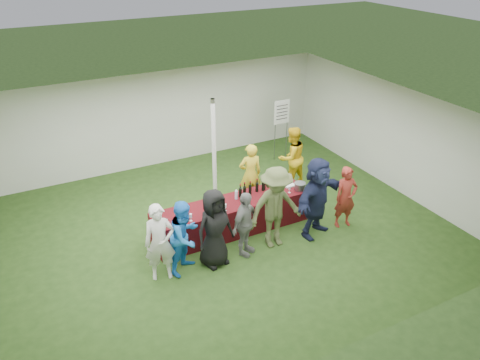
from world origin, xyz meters
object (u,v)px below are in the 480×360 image
customer_1 (185,237)px  customer_2 (214,228)px  serving_table (232,216)px  staff_pourer (250,174)px  customer_4 (276,208)px  customer_5 (317,197)px  customer_6 (346,197)px  dump_bucket (300,186)px  staff_back (292,157)px  customer_3 (245,224)px  wine_list_sign (282,116)px  customer_0 (160,243)px

customer_1 → customer_2: 0.59m
serving_table → customer_2: bearing=-132.9°
staff_pourer → customer_4: 1.88m
customer_1 → customer_5: 3.01m
customer_5 → customer_6: bearing=-22.7°
dump_bucket → customer_5: 0.72m
staff_back → staff_pourer: bearing=5.9°
staff_back → customer_3: (-2.48, -2.10, -0.10)m
wine_list_sign → customer_0: 6.14m
serving_table → staff_pourer: (0.96, 0.94, 0.41)m
serving_table → wine_list_sign: bearing=43.2°
customer_1 → customer_6: bearing=-36.3°
dump_bucket → wine_list_sign: 3.36m
customer_2 → customer_3: customer_2 is taller
staff_pourer → staff_back: (1.38, 0.28, 0.04)m
staff_back → customer_0: staff_back is taller
customer_4 → staff_back: bearing=51.5°
staff_pourer → customer_5: 1.98m
customer_0 → customer_1: bearing=13.7°
serving_table → wine_list_sign: wine_list_sign is taller
serving_table → staff_back: bearing=27.5°
customer_5 → customer_4: bearing=156.8°
customer_5 → customer_3: bearing=157.4°
wine_list_sign → dump_bucket: bearing=-114.2°
customer_6 → customer_4: bearing=-173.2°
staff_back → customer_2: size_ratio=0.98×
customer_4 → customer_6: (1.81, -0.07, -0.19)m
wine_list_sign → customer_0: (-4.93, -3.63, -0.51)m
customer_2 → customer_6: 3.21m
staff_pourer → customer_2: 2.56m
customer_3 → customer_6: 2.52m
dump_bucket → wine_list_sign: (1.36, 3.04, 0.48)m
staff_pourer → dump_bucket: bearing=129.2°
customer_1 → customer_2: bearing=-42.5°
customer_4 → customer_5: 1.02m
staff_pourer → customer_5: size_ratio=0.85×
serving_table → staff_back: (2.34, 1.22, 0.45)m
customer_4 → customer_2: bearing=-178.8°
dump_bucket → customer_5: (-0.04, -0.72, 0.09)m
customer_4 → staff_pourer: bearing=79.3°
dump_bucket → staff_pourer: staff_pourer is taller
customer_2 → customer_5: (2.42, -0.05, 0.08)m
customer_2 → customer_5: 2.42m
dump_bucket → customer_4: bearing=-147.6°
staff_pourer → customer_0: bearing=40.2°
serving_table → customer_1: 1.67m
staff_back → customer_0: bearing=19.7°
customer_1 → customer_6: customer_1 is taller
staff_pourer → customer_4: customer_4 is taller
serving_table → customer_1: size_ratio=2.32×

